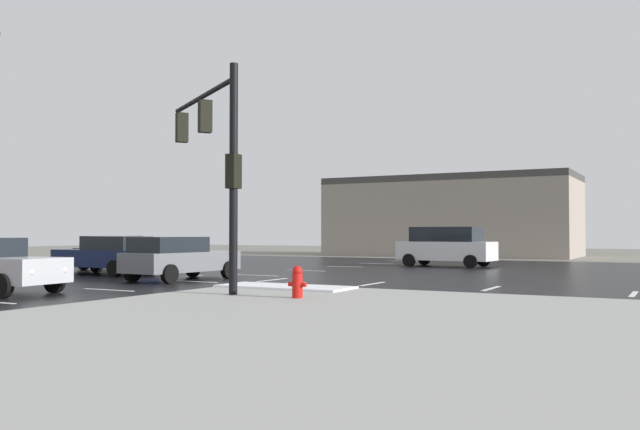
# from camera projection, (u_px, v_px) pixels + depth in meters

# --- Properties ---
(ground_plane) EXTENTS (120.00, 120.00, 0.00)m
(ground_plane) POSITION_uv_depth(u_px,v_px,m) (227.00, 279.00, 25.60)
(ground_plane) COLOR slate
(road_asphalt) EXTENTS (44.00, 44.00, 0.02)m
(road_asphalt) POSITION_uv_depth(u_px,v_px,m) (227.00, 279.00, 25.60)
(road_asphalt) COLOR black
(road_asphalt) RESTS_ON ground_plane
(sidewalk_corner) EXTENTS (18.00, 18.00, 0.14)m
(sidewalk_corner) POSITION_uv_depth(u_px,v_px,m) (415.00, 353.00, 9.33)
(sidewalk_corner) COLOR #9E9E99
(sidewalk_corner) RESTS_ON ground_plane
(snow_strip_curbside) EXTENTS (4.00, 1.60, 0.06)m
(snow_strip_curbside) POSITION_uv_depth(u_px,v_px,m) (285.00, 287.00, 19.70)
(snow_strip_curbside) COLOR white
(snow_strip_curbside) RESTS_ON sidewalk_corner
(lane_markings) EXTENTS (36.15, 36.15, 0.01)m
(lane_markings) POSITION_uv_depth(u_px,v_px,m) (232.00, 282.00, 23.81)
(lane_markings) COLOR silver
(lane_markings) RESTS_ON road_asphalt
(traffic_signal_mast) EXTENTS (4.58, 3.18, 6.03)m
(traffic_signal_mast) POSITION_uv_depth(u_px,v_px,m) (215.00, 146.00, 18.91)
(traffic_signal_mast) COLOR black
(traffic_signal_mast) RESTS_ON sidewalk_corner
(fire_hydrant) EXTENTS (0.48, 0.26, 0.79)m
(fire_hydrant) POSITION_uv_depth(u_px,v_px,m) (297.00, 282.00, 16.60)
(fire_hydrant) COLOR red
(fire_hydrant) RESTS_ON sidewalk_corner
(strip_building_background) EXTENTS (18.36, 8.00, 6.01)m
(strip_building_background) POSITION_uv_depth(u_px,v_px,m) (451.00, 217.00, 51.83)
(strip_building_background) COLOR gray
(strip_building_background) RESTS_ON ground_plane
(sedan_black) EXTENTS (2.32, 4.65, 1.58)m
(sedan_black) POSITION_uv_depth(u_px,v_px,m) (119.00, 251.00, 32.29)
(sedan_black) COLOR black
(sedan_black) RESTS_ON road_asphalt
(suv_white) EXTENTS (4.93, 2.42, 2.03)m
(suv_white) POSITION_uv_depth(u_px,v_px,m) (446.00, 246.00, 34.55)
(suv_white) COLOR white
(suv_white) RESTS_ON road_asphalt
(sedan_navy) EXTENTS (4.58, 2.14, 1.58)m
(sedan_navy) POSITION_uv_depth(u_px,v_px,m) (108.00, 254.00, 27.78)
(sedan_navy) COLOR #141E47
(sedan_navy) RESTS_ON road_asphalt
(sedan_grey) EXTENTS (2.27, 4.63, 1.58)m
(sedan_grey) POSITION_uv_depth(u_px,v_px,m) (179.00, 257.00, 24.48)
(sedan_grey) COLOR slate
(sedan_grey) RESTS_ON road_asphalt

